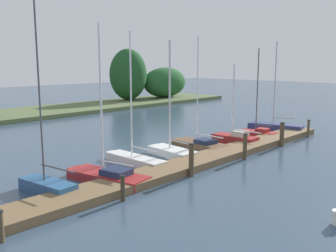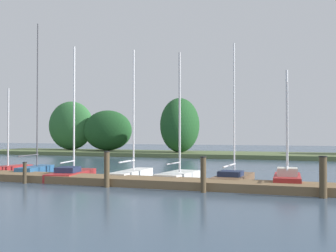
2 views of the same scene
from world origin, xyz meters
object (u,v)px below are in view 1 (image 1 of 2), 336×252
Objects in this scene: sailboat_3 at (133,158)px; sailboat_6 at (234,138)px; sailboat_7 at (257,132)px; mooring_piling_5 at (308,128)px; sailboat_4 at (171,150)px; mooring_piling_0 at (0,227)px; sailboat_5 at (199,143)px; mooring_piling_3 at (245,147)px; mooring_piling_4 at (282,134)px; sailboat_8 at (274,127)px; sailboat_1 at (46,184)px; sailboat_2 at (106,175)px; mooring_piling_1 at (123,188)px; mooring_piling_2 at (191,160)px.

sailboat_6 is (7.85, -1.04, 0.07)m from sailboat_3.
sailboat_3 reaches higher than sailboat_7.
mooring_piling_5 is (13.22, -3.68, 0.32)m from sailboat_3.
mooring_piling_0 is (-11.15, -3.49, 0.16)m from sailboat_4.
mooring_piling_3 is at bearing 174.84° from sailboat_5.
mooring_piling_4 is 4.01m from mooring_piling_5.
sailboat_8 is 4.70× the size of mooring_piling_3.
sailboat_3 is 13.61m from sailboat_8.
sailboat_8 is (8.25, -0.76, 0.08)m from sailboat_5.
sailboat_1 is at bearing 168.93° from mooring_piling_4.
sailboat_1 is 1.23× the size of sailboat_2.
sailboat_4 is (5.43, 1.12, 0.02)m from sailboat_2.
sailboat_6 reaches higher than mooring_piling_4.
sailboat_4 is at bearing -93.73° from sailboat_1.
sailboat_2 reaches higher than mooring_piling_3.
mooring_piling_5 is at bearing -118.57° from sailboat_6.
sailboat_2 is 5.51× the size of mooring_piling_5.
mooring_piling_0 is (-19.45, -2.77, 0.19)m from sailboat_7.
sailboat_5 reaches higher than sailboat_7.
sailboat_8 is 22.29m from mooring_piling_0.
sailboat_7 is 15.05m from mooring_piling_1.
sailboat_2 is 3.95m from mooring_piling_2.
sailboat_3 is at bearing -75.03° from sailboat_2.
mooring_piling_2 is (-13.20, -2.75, 0.44)m from sailboat_8.
sailboat_4 is at bearing 17.41° from mooring_piling_0.
mooring_piling_1 is 13.07m from mooring_piling_4.
mooring_piling_4 is at bearing -128.93° from sailboat_5.
sailboat_6 is (2.52, -0.92, 0.11)m from sailboat_5.
sailboat_8 is at bearing -98.09° from sailboat_1.
sailboat_6 is 5.99m from mooring_piling_5.
sailboat_5 is 5.38× the size of mooring_piling_5.
sailboat_5 is (8.13, 1.23, -0.04)m from sailboat_2.
sailboat_8 is at bearing 11.77° from mooring_piling_2.
sailboat_7 is 10.89m from mooring_piling_2.
mooring_piling_2 is at bearing 179.61° from mooring_piling_4.
sailboat_2 is 10.66m from sailboat_6.
mooring_piling_4 is (17.73, 0.03, 0.28)m from mooring_piling_0.
mooring_piling_5 is (12.83, -0.05, -0.16)m from mooring_piling_2.
sailboat_3 is 1.06× the size of sailboat_4.
mooring_piling_2 is 1.03× the size of mooring_piling_4.
mooring_piling_2 reaches higher than mooring_piling_1.
sailboat_1 is 8.10m from sailboat_4.
sailboat_8 is 4.29× the size of mooring_piling_2.
sailboat_4 is 0.95× the size of sailboat_8.
sailboat_8 reaches higher than sailboat_7.
sailboat_3 is 3.68m from mooring_piling_2.
mooring_piling_2 is (5.84, -2.81, 0.39)m from sailboat_1.
sailboat_6 is 5.09× the size of mooring_piling_1.
sailboat_3 is at bearing 96.09° from mooring_piling_2.
sailboat_2 reaches higher than sailboat_6.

